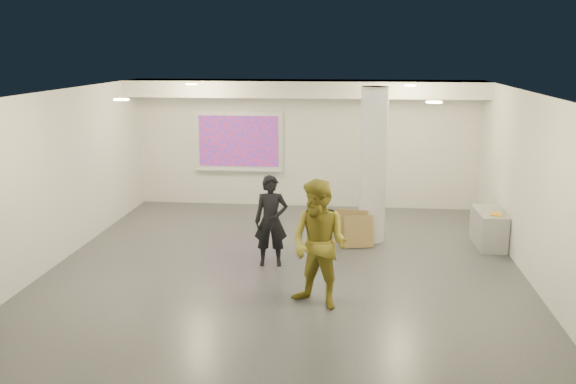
# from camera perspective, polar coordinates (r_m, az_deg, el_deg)

# --- Properties ---
(floor) EXTENTS (8.00, 9.00, 0.01)m
(floor) POSITION_cam_1_polar(r_m,az_deg,el_deg) (11.13, -0.22, -6.74)
(floor) COLOR #383B40
(floor) RESTS_ON ground
(ceiling) EXTENTS (8.00, 9.00, 0.01)m
(ceiling) POSITION_cam_1_polar(r_m,az_deg,el_deg) (10.52, -0.23, 8.86)
(ceiling) COLOR white
(ceiling) RESTS_ON floor
(wall_back) EXTENTS (8.00, 0.01, 3.00)m
(wall_back) POSITION_cam_1_polar(r_m,az_deg,el_deg) (15.14, 1.62, 4.31)
(wall_back) COLOR silver
(wall_back) RESTS_ON floor
(wall_front) EXTENTS (8.00, 0.01, 3.00)m
(wall_front) POSITION_cam_1_polar(r_m,az_deg,el_deg) (6.43, -4.58, -7.37)
(wall_front) COLOR silver
(wall_front) RESTS_ON floor
(wall_left) EXTENTS (0.01, 9.00, 3.00)m
(wall_left) POSITION_cam_1_polar(r_m,az_deg,el_deg) (11.83, -19.86, 1.20)
(wall_left) COLOR silver
(wall_left) RESTS_ON floor
(wall_right) EXTENTS (0.01, 9.00, 3.00)m
(wall_right) POSITION_cam_1_polar(r_m,az_deg,el_deg) (11.04, 20.89, 0.34)
(wall_right) COLOR silver
(wall_right) RESTS_ON floor
(soffit_band) EXTENTS (8.00, 1.10, 0.36)m
(soffit_band) POSITION_cam_1_polar(r_m,az_deg,el_deg) (14.45, 1.48, 9.18)
(soffit_band) COLOR white
(soffit_band) RESTS_ON ceiling
(downlight_nw) EXTENTS (0.22, 0.22, 0.02)m
(downlight_nw) POSITION_cam_1_polar(r_m,az_deg,el_deg) (13.38, -8.59, 9.45)
(downlight_nw) COLOR #FFF590
(downlight_nw) RESTS_ON ceiling
(downlight_ne) EXTENTS (0.22, 0.22, 0.02)m
(downlight_ne) POSITION_cam_1_polar(r_m,az_deg,el_deg) (13.00, 10.81, 9.28)
(downlight_ne) COLOR #FFF590
(downlight_ne) RESTS_ON ceiling
(downlight_sw) EXTENTS (0.22, 0.22, 0.02)m
(downlight_sw) POSITION_cam_1_polar(r_m,az_deg,el_deg) (9.56, -14.59, 7.96)
(downlight_sw) COLOR #FFF590
(downlight_sw) RESTS_ON ceiling
(downlight_se) EXTENTS (0.22, 0.22, 0.02)m
(downlight_se) POSITION_cam_1_polar(r_m,az_deg,el_deg) (9.03, 12.86, 7.79)
(downlight_se) COLOR #FFF590
(downlight_se) RESTS_ON ceiling
(column) EXTENTS (0.52, 0.52, 3.00)m
(column) POSITION_cam_1_polar(r_m,az_deg,el_deg) (12.43, 7.57, 2.37)
(column) COLOR silver
(column) RESTS_ON floor
(projection_screen) EXTENTS (2.10, 0.13, 1.42)m
(projection_screen) POSITION_cam_1_polar(r_m,az_deg,el_deg) (15.29, -4.40, 4.47)
(projection_screen) COLOR silver
(projection_screen) RESTS_ON wall_back
(credenza) EXTENTS (0.52, 1.18, 0.68)m
(credenza) POSITION_cam_1_polar(r_m,az_deg,el_deg) (12.84, 17.40, -3.09)
(credenza) COLOR gray
(credenza) RESTS_ON floor
(postit_pad) EXTENTS (0.25, 0.31, 0.03)m
(postit_pad) POSITION_cam_1_polar(r_m,az_deg,el_deg) (12.49, 18.00, -1.88)
(postit_pad) COLOR gold
(postit_pad) RESTS_ON credenza
(cardboard_back) EXTENTS (0.62, 0.23, 0.67)m
(cardboard_back) POSITION_cam_1_polar(r_m,az_deg,el_deg) (12.45, 5.68, -3.07)
(cardboard_back) COLOR olive
(cardboard_back) RESTS_ON floor
(cardboard_front) EXTENTS (0.59, 0.31, 0.61)m
(cardboard_front) POSITION_cam_1_polar(r_m,az_deg,el_deg) (12.23, 6.30, -3.52)
(cardboard_front) COLOR olive
(cardboard_front) RESTS_ON floor
(woman) EXTENTS (0.61, 0.43, 1.58)m
(woman) POSITION_cam_1_polar(r_m,az_deg,el_deg) (11.05, -1.51, -2.58)
(woman) COLOR black
(woman) RESTS_ON floor
(man) EXTENTS (1.14, 1.06, 1.88)m
(man) POSITION_cam_1_polar(r_m,az_deg,el_deg) (9.26, 2.80, -4.67)
(man) COLOR olive
(man) RESTS_ON floor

